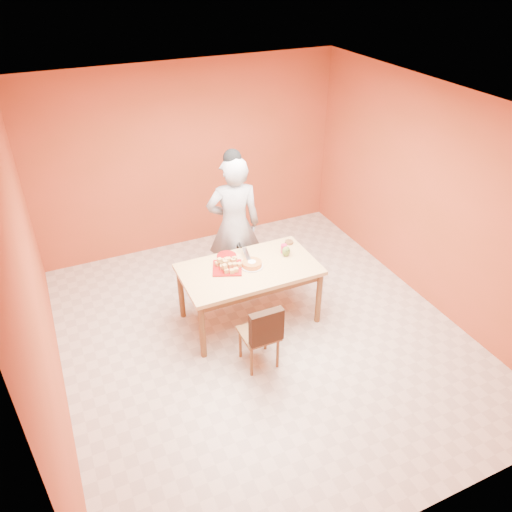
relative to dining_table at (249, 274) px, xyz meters
name	(u,v)px	position (x,y,z in m)	size (l,w,h in m)	color
floor	(263,336)	(0.01, -0.36, -0.67)	(5.00, 5.00, 0.00)	beige
ceiling	(265,110)	(0.01, -0.36, 2.03)	(5.00, 5.00, 0.00)	white
wall_back	(190,158)	(0.01, 2.14, 0.68)	(4.50, 4.50, 0.00)	#C0482C
wall_left	(36,291)	(-2.24, -0.36, 0.68)	(5.00, 5.00, 0.00)	#C0482C
wall_right	(432,199)	(2.26, -0.36, 0.68)	(5.00, 5.00, 0.00)	#C0482C
dining_table	(249,274)	(0.00, 0.00, 0.00)	(1.60, 0.90, 0.76)	#EFBC7D
dining_chair	(260,333)	(-0.21, -0.75, -0.23)	(0.39, 0.45, 0.84)	brown
pastry_pile	(227,264)	(-0.24, 0.09, 0.16)	(0.30, 0.30, 0.10)	tan
person	(234,226)	(0.11, 0.71, 0.27)	(0.68, 0.45, 1.87)	#9A9A9D
pastry_platter	(227,268)	(-0.24, 0.09, 0.10)	(0.33, 0.33, 0.02)	maroon
red_dinner_plate	(227,256)	(-0.15, 0.34, 0.10)	(0.24, 0.24, 0.01)	maroon
white_cake_plate	(252,266)	(0.04, 0.01, 0.10)	(0.27, 0.27, 0.01)	silver
sponge_cake	(252,264)	(0.04, 0.01, 0.13)	(0.23, 0.23, 0.05)	orange
cake_server	(246,254)	(0.05, 0.19, 0.17)	(0.05, 0.28, 0.01)	white
egg_ornament	(286,251)	(0.51, 0.05, 0.16)	(0.10, 0.08, 0.13)	olive
magenta_glass	(284,249)	(0.52, 0.13, 0.15)	(0.08, 0.08, 0.11)	#C41D47
checker_tin	(289,242)	(0.68, 0.30, 0.11)	(0.10, 0.10, 0.03)	#36190E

